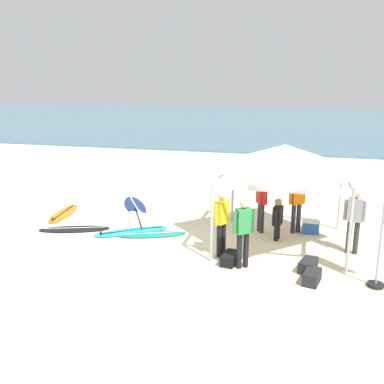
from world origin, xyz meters
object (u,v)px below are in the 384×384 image
Objects in this scene: surfboard_teal at (153,234)px; surfboard_white at (139,219)px; person_red at (261,200)px; cooler_box at (311,227)px; person_green at (243,229)px; gear_bag_by_pole at (230,258)px; surfboard_orange at (63,213)px; person_orange at (297,200)px; person_yellow at (222,219)px; person_grey at (354,217)px; canopy_tent at (285,158)px; surfboard_navy at (135,206)px; surfboard_cyan at (131,231)px; person_black at (278,217)px; surfboard_black at (74,229)px; gear_bag_near_tent at (308,265)px; gear_bag_on_sand at (312,277)px.

surfboard_white is at bearing 127.64° from surfboard_teal.
cooler_box is (1.44, 0.26, -0.79)m from person_red.
cooler_box is at bearing 1.69° from surfboard_white.
gear_bag_by_pole is at bearing 157.73° from person_green.
person_green is at bearing -23.10° from surfboard_orange.
person_orange is at bearing 17.59° from surfboard_teal.
person_yellow is (-0.79, -2.06, 0.00)m from person_red.
person_grey is (1.46, -1.26, 0.00)m from person_orange.
gear_bag_by_pole is at bearing -124.07° from canopy_tent.
surfboard_navy is 1.43× the size of person_yellow.
person_orange is 1.00× the size of person_red.
cooler_box is (4.40, 1.33, 0.16)m from surfboard_teal.
surfboard_orange is (-7.15, 0.92, -2.35)m from canopy_tent.
person_grey is at bearing -20.14° from surfboard_navy.
cooler_box is (5.11, 1.26, 0.16)m from surfboard_cyan.
person_black is at bearing -21.95° from surfboard_navy.
cooler_box is (6.85, 1.49, 0.16)m from surfboard_black.
surfboard_cyan is 1.26× the size of person_red.
person_red is at bearing -18.38° from surfboard_navy.
surfboard_orange is (-1.98, -1.43, 0.00)m from surfboard_navy.
person_grey is at bearing 1.18° from surfboard_black.
person_red reaches higher than surfboard_teal.
cooler_box is (0.43, 0.07, -0.79)m from person_orange.
surfboard_orange is 3.43× the size of gear_bag_near_tent.
person_black is at bearing 6.44° from surfboard_cyan.
surfboard_black is 1.27× the size of person_orange.
gear_bag_by_pole is at bearing -124.87° from cooler_box.
canopy_tent is 3.27m from gear_bag_on_sand.
person_red is at bearing 126.97° from canopy_tent.
person_black is (3.48, 0.54, 0.62)m from surfboard_teal.
canopy_tent reaches higher than surfboard_navy.
person_black reaches higher than gear_bag_by_pole.
person_black is at bearing 6.67° from surfboard_black.
canopy_tent reaches higher than surfboard_teal.
person_red is 3.42× the size of cooler_box.
person_orange is at bearing 0.90° from surfboard_orange.
person_red is 2.85× the size of gear_bag_near_tent.
person_orange is 2.85× the size of gear_bag_by_pole.
gear_bag_on_sand is (6.87, -1.85, 0.10)m from surfboard_black.
canopy_tent is at bearing -24.44° from surfboard_navy.
person_green and person_yellow have the same top height.
canopy_tent reaches higher than gear_bag_by_pole.
surfboard_navy is at bearing 146.14° from gear_bag_near_tent.
surfboard_teal is 3.33× the size of gear_bag_by_pole.
person_green is 0.85m from person_yellow.
gear_bag_on_sand reaches higher than surfboard_white.
surfboard_orange is 1.20× the size of person_green.
surfboard_black is at bearing 169.70° from gear_bag_near_tent.
gear_bag_by_pole is 1.20× the size of cooler_box.
person_red is 2.85× the size of gear_bag_on_sand.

